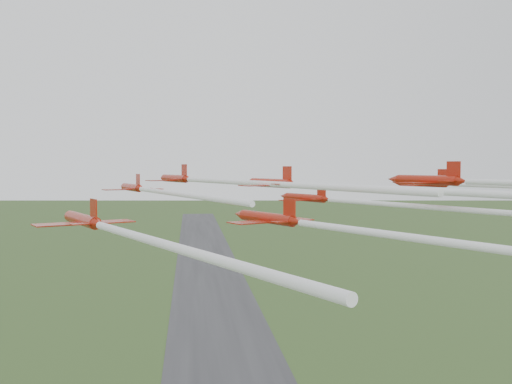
{
  "coord_description": "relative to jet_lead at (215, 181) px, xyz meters",
  "views": [
    {
      "loc": [
        -10.86,
        -73.81,
        61.06
      ],
      "look_at": [
        -1.76,
        3.59,
        57.45
      ],
      "focal_mm": 40.0,
      "sensor_mm": 36.0,
      "label": 1
    }
  ],
  "objects": [
    {
      "name": "runway",
      "position": [
        7.26,
        193.3,
        -58.9
      ],
      "size": [
        38.0,
        900.0,
        0.04
      ],
      "primitive_type": "cube",
      "color": "#333335",
      "rests_on": "ground"
    },
    {
      "name": "jet_lead",
      "position": [
        0.0,
        0.0,
        0.0
      ],
      "size": [
        27.0,
        58.65,
        2.95
      ],
      "rotation": [
        0.0,
        0.0,
        0.4
      ],
      "color": "#AA1D0C"
    },
    {
      "name": "jet_row2_left",
      "position": [
        -8.26,
        -10.69,
        -0.82
      ],
      "size": [
        16.68,
        39.51,
        2.36
      ],
      "rotation": [
        0.0,
        0.0,
        0.35
      ],
      "color": "#AA1D0C"
    },
    {
      "name": "jet_row2_right",
      "position": [
        19.24,
        -1.72,
        -2.92
      ],
      "size": [
        24.46,
        44.58,
        2.86
      ],
      "rotation": [
        0.0,
        0.0,
        0.47
      ],
      "color": "#AA1D0C"
    },
    {
      "name": "jet_row3_left",
      "position": [
        -10.44,
        -29.48,
        -3.38
      ],
      "size": [
        22.47,
        43.23,
        2.93
      ],
      "rotation": [
        0.0,
        0.0,
        0.45
      ],
      "color": "#AA1D0C"
    },
    {
      "name": "jet_row3_mid",
      "position": [
        11.79,
        -24.21,
        0.01
      ],
      "size": [
        24.82,
        50.64,
        2.58
      ],
      "rotation": [
        0.0,
        0.0,
        0.43
      ],
      "color": "#AA1D0C"
    },
    {
      "name": "jet_row3_right",
      "position": [
        35.51,
        -8.57,
        -0.47
      ],
      "size": [
        23.29,
        43.02,
        2.64
      ],
      "rotation": [
        0.0,
        0.0,
        0.47
      ],
      "color": "#AA1D0C"
    },
    {
      "name": "jet_row4_left",
      "position": [
        10.64,
        -45.18,
        -2.5
      ],
      "size": [
        28.97,
        53.66,
        2.35
      ],
      "rotation": [
        0.0,
        0.0,
        0.48
      ],
      "color": "#AA1D0C"
    },
    {
      "name": "jet_row4_right",
      "position": [
        29.31,
        -24.95,
        0.38
      ],
      "size": [
        23.49,
        46.42,
        2.82
      ],
      "rotation": [
        0.0,
        0.0,
        0.44
      ],
      "color": "#AA1D0C"
    }
  ]
}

